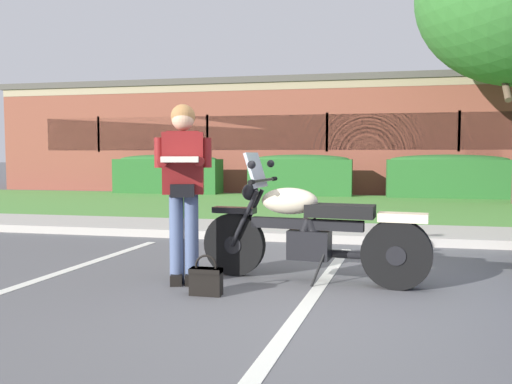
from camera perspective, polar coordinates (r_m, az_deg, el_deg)
name	(u,v)px	position (r m, az deg, el deg)	size (l,w,h in m)	color
ground_plane	(336,300)	(4.55, 8.76, -11.64)	(140.00, 140.00, 0.00)	#565659
curb_strip	(348,239)	(7.37, 10.06, -5.10)	(60.00, 0.20, 0.12)	#ADA89E
concrete_walk	(350,232)	(8.21, 10.27, -4.30)	(60.00, 1.50, 0.08)	#ADA89E
grass_lawn	(355,207)	(12.13, 10.84, -1.65)	(60.00, 6.39, 0.06)	#518E3D
stall_stripe_0	(45,277)	(5.67, -22.11, -8.68)	(0.12, 4.40, 0.01)	silver
stall_stripe_1	(315,292)	(4.75, 6.54, -10.87)	(0.12, 4.40, 0.01)	silver
motorcycle	(320,232)	(5.04, 7.00, -4.37)	(2.24, 0.82, 1.26)	black
rider_person	(183,178)	(4.93, -7.99, 1.48)	(0.54, 0.64, 1.70)	black
handbag	(206,279)	(4.63, -5.51, -9.47)	(0.28, 0.13, 0.36)	black
hedge_left	(168,174)	(16.23, -9.64, 2.00)	(3.29, 0.90, 1.24)	#286028
hedge_center_left	(300,175)	(15.21, 4.89, 1.91)	(2.98, 0.90, 1.24)	#286028
hedge_center_right	(448,176)	(15.25, 20.37, 1.67)	(3.31, 0.90, 1.24)	#286028
brick_building	(337,140)	(22.11, 8.93, 5.68)	(22.91, 11.87, 3.71)	brown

